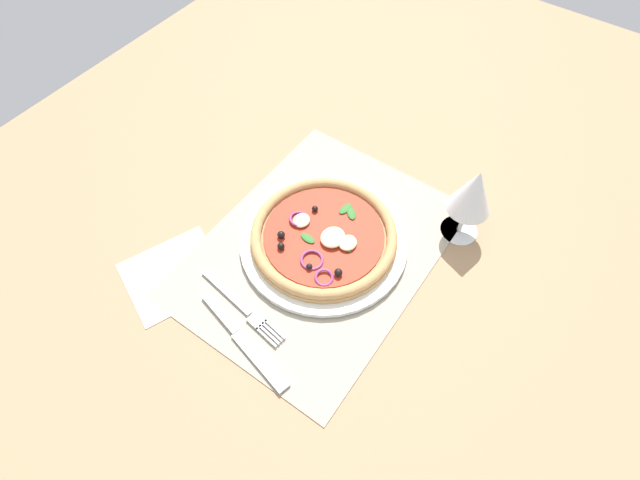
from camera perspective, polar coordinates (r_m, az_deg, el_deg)
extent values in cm
cube|color=#9E7A56|center=(86.15, -0.18, -1.58)|extent=(190.00, 140.00, 2.40)
cube|color=#A39984|center=(84.98, -0.18, -1.06)|extent=(46.65, 34.97, 0.40)
cylinder|color=silver|center=(84.97, 0.68, -0.22)|extent=(28.38, 28.38, 1.01)
cylinder|color=tan|center=(84.14, 0.68, 0.17)|extent=(24.65, 24.65, 1.00)
torus|color=tan|center=(83.44, 0.69, 0.50)|extent=(24.48, 24.48, 1.80)
cylinder|color=#A82D19|center=(83.61, 0.69, 0.42)|extent=(20.21, 20.21, 0.30)
ellipsoid|color=beige|center=(82.53, 1.46, 0.31)|extent=(4.40, 3.96, 1.32)
ellipsoid|color=beige|center=(84.84, -2.11, 2.24)|extent=(3.09, 2.78, 0.93)
ellipsoid|color=beige|center=(82.21, 3.15, -0.32)|extent=(3.26, 2.93, 0.98)
sphere|color=black|center=(78.91, 2.09, -3.69)|extent=(1.30, 1.30, 1.30)
sphere|color=black|center=(83.06, -4.42, 0.60)|extent=(1.29, 1.29, 1.29)
sphere|color=black|center=(86.22, -0.58, 3.57)|extent=(1.07, 1.07, 1.07)
sphere|color=black|center=(81.85, -4.44, -0.68)|extent=(1.19, 1.19, 1.19)
sphere|color=black|center=(79.61, -1.22, -3.02)|extent=(1.01, 1.01, 1.01)
torus|color=#8E3D75|center=(78.86, 0.46, -4.27)|extent=(3.10, 3.04, 1.34)
torus|color=#8E3D75|center=(85.27, -2.32, 2.37)|extent=(3.68, 3.64, 1.30)
torus|color=#8E3D75|center=(80.56, -0.92, -2.27)|extent=(3.80, 3.80, 0.86)
ellipsoid|color=#2D6B28|center=(82.99, -1.40, 0.21)|extent=(1.66, 2.92, 0.30)
ellipsoid|color=#2D6B28|center=(86.62, 3.08, 3.44)|extent=(2.97, 1.78, 0.30)
ellipsoid|color=#2D6B28|center=(86.20, 3.55, 3.04)|extent=(2.94, 2.99, 0.30)
ellipsoid|color=#2D6B28|center=(82.19, 2.97, -0.68)|extent=(2.50, 3.13, 0.30)
cube|color=silver|center=(81.63, -10.58, -5.81)|extent=(2.48, 11.17, 0.44)
cube|color=silver|center=(78.74, -7.34, -8.87)|extent=(2.54, 2.81, 0.44)
cube|color=silver|center=(77.28, -6.11, -10.90)|extent=(0.93, 4.32, 0.44)
cube|color=silver|center=(77.41, -5.78, -10.61)|extent=(0.93, 4.32, 0.44)
cube|color=silver|center=(77.55, -5.45, -10.32)|extent=(0.93, 4.32, 0.44)
cube|color=silver|center=(77.69, -5.13, -10.03)|extent=(0.93, 4.32, 0.44)
cube|color=silver|center=(79.95, -11.20, -8.12)|extent=(3.21, 8.47, 0.62)
cube|color=silver|center=(76.01, -6.81, -13.32)|extent=(4.63, 11.75, 0.44)
cylinder|color=silver|center=(90.53, 15.44, 1.11)|extent=(6.40, 6.40, 0.40)
cylinder|color=silver|center=(88.05, 15.89, 2.32)|extent=(0.80, 0.80, 6.00)
cone|color=silver|center=(82.62, 17.03, 5.34)|extent=(7.20, 7.20, 8.50)
cone|color=#4C993D|center=(83.26, 16.88, 4.95)|extent=(5.23, 5.23, 5.95)
cube|color=silver|center=(85.80, -16.20, -3.73)|extent=(19.09, 18.27, 0.36)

